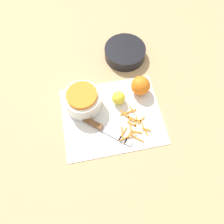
% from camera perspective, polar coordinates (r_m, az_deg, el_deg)
% --- Properties ---
extents(ground_plane, '(4.00, 4.00, 0.00)m').
position_cam_1_polar(ground_plane, '(0.89, -0.00, -1.02)').
color(ground_plane, tan).
extents(cutting_board, '(0.40, 0.32, 0.01)m').
position_cam_1_polar(cutting_board, '(0.89, -0.00, -0.94)').
color(cutting_board, silver).
rests_on(cutting_board, ground_plane).
extents(bowl_speckled, '(0.15, 0.15, 0.09)m').
position_cam_1_polar(bowl_speckled, '(0.88, -7.64, 3.14)').
color(bowl_speckled, silver).
rests_on(bowl_speckled, cutting_board).
extents(bowl_dark, '(0.19, 0.19, 0.05)m').
position_cam_1_polar(bowl_dark, '(1.05, 3.39, 15.30)').
color(bowl_dark, black).
rests_on(bowl_dark, ground_plane).
extents(knife, '(0.19, 0.16, 0.02)m').
position_cam_1_polar(knife, '(0.86, -4.00, -3.50)').
color(knife, brown).
rests_on(knife, cutting_board).
extents(orange_left, '(0.08, 0.08, 0.08)m').
position_cam_1_polar(orange_left, '(0.92, 7.47, 6.83)').
color(orange_left, orange).
rests_on(orange_left, cutting_board).
extents(lemon, '(0.06, 0.06, 0.06)m').
position_cam_1_polar(lemon, '(0.89, 1.71, 3.72)').
color(lemon, yellow).
rests_on(lemon, cutting_board).
extents(peel_pile, '(0.14, 0.16, 0.01)m').
position_cam_1_polar(peel_pile, '(0.87, 5.24, -3.54)').
color(peel_pile, orange).
rests_on(peel_pile, cutting_board).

